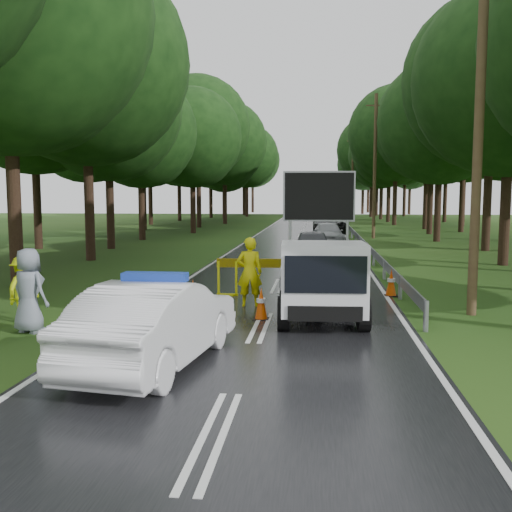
# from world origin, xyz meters

# --- Properties ---
(ground) EXTENTS (160.00, 160.00, 0.00)m
(ground) POSITION_xyz_m (0.00, 0.00, 0.00)
(ground) COLOR #1B4012
(ground) RESTS_ON ground
(road) EXTENTS (7.00, 140.00, 0.02)m
(road) POSITION_xyz_m (0.00, 30.00, 0.01)
(road) COLOR black
(road) RESTS_ON ground
(guardrail) EXTENTS (0.12, 60.06, 0.70)m
(guardrail) POSITION_xyz_m (3.70, 29.67, 0.55)
(guardrail) COLOR gray
(guardrail) RESTS_ON ground
(utility_pole_near) EXTENTS (1.40, 0.24, 10.00)m
(utility_pole_near) POSITION_xyz_m (5.20, 2.00, 5.06)
(utility_pole_near) COLOR #4B3523
(utility_pole_near) RESTS_ON ground
(utility_pole_mid) EXTENTS (1.40, 0.24, 10.00)m
(utility_pole_mid) POSITION_xyz_m (5.20, 28.00, 5.06)
(utility_pole_mid) COLOR #4B3523
(utility_pole_mid) RESTS_ON ground
(utility_pole_far) EXTENTS (1.40, 0.24, 10.00)m
(utility_pole_far) POSITION_xyz_m (5.20, 54.00, 5.06)
(utility_pole_far) COLOR #4B3523
(utility_pole_far) RESTS_ON ground
(police_sedan) EXTENTS (2.23, 4.79, 1.67)m
(police_sedan) POSITION_xyz_m (-1.55, -3.13, 0.76)
(police_sedan) COLOR silver
(police_sedan) RESTS_ON ground
(work_truck) EXTENTS (2.23, 4.63, 3.61)m
(work_truck) POSITION_xyz_m (1.37, 1.08, 0.98)
(work_truck) COLOR gray
(work_truck) RESTS_ON ground
(barrier) EXTENTS (2.78, 0.17, 1.15)m
(barrier) POSITION_xyz_m (-0.33, 4.00, 0.87)
(barrier) COLOR #F7FF0D
(barrier) RESTS_ON ground
(officer) EXTENTS (0.75, 0.55, 1.91)m
(officer) POSITION_xyz_m (-0.55, 2.44, 0.95)
(officer) COLOR yellow
(officer) RESTS_ON ground
(civilian) EXTENTS (1.01, 0.94, 1.66)m
(civilian) POSITION_xyz_m (1.35, 3.00, 0.83)
(civilian) COLOR navy
(civilian) RESTS_ON ground
(bystander_left) EXTENTS (0.71, 1.10, 1.60)m
(bystander_left) POSITION_xyz_m (-5.71, 0.00, 0.80)
(bystander_left) COLOR #CADF0C
(bystander_left) RESTS_ON ground
(bystander_right) EXTENTS (1.07, 0.89, 1.88)m
(bystander_right) POSITION_xyz_m (-5.03, -0.99, 0.94)
(bystander_right) COLOR gray
(bystander_right) RESTS_ON ground
(queue_car_first) EXTENTS (1.86, 4.31, 1.45)m
(queue_car_first) POSITION_xyz_m (1.06, 13.30, 0.73)
(queue_car_first) COLOR #45484E
(queue_car_first) RESTS_ON ground
(queue_car_second) EXTENTS (2.07, 4.52, 1.28)m
(queue_car_second) POSITION_xyz_m (1.93, 23.24, 0.64)
(queue_car_second) COLOR #A8ABB0
(queue_car_second) RESTS_ON ground
(queue_car_third) EXTENTS (2.62, 5.34, 1.46)m
(queue_car_third) POSITION_xyz_m (2.18, 32.98, 0.73)
(queue_car_third) COLOR black
(queue_car_third) RESTS_ON ground
(queue_car_fourth) EXTENTS (1.92, 4.71, 1.52)m
(queue_car_fourth) POSITION_xyz_m (2.17, 38.98, 0.76)
(queue_car_fourth) COLOR #43454C
(queue_car_fourth) RESTS_ON ground
(cone_near_left) EXTENTS (0.32, 0.32, 0.67)m
(cone_near_left) POSITION_xyz_m (-3.50, -1.47, 0.32)
(cone_near_left) COLOR black
(cone_near_left) RESTS_ON ground
(cone_center) EXTENTS (0.38, 0.38, 0.80)m
(cone_center) POSITION_xyz_m (-0.07, 0.84, 0.39)
(cone_center) COLOR black
(cone_center) RESTS_ON ground
(cone_far) EXTENTS (0.33, 0.33, 0.69)m
(cone_far) POSITION_xyz_m (1.18, 5.00, 0.34)
(cone_far) COLOR black
(cone_far) RESTS_ON ground
(cone_left_mid) EXTENTS (0.31, 0.31, 0.65)m
(cone_left_mid) POSITION_xyz_m (-2.24, 3.00, 0.32)
(cone_left_mid) COLOR black
(cone_left_mid) RESTS_ON ground
(cone_right) EXTENTS (0.39, 0.39, 0.83)m
(cone_right) POSITION_xyz_m (3.50, 4.50, 0.40)
(cone_right) COLOR black
(cone_right) RESTS_ON ground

